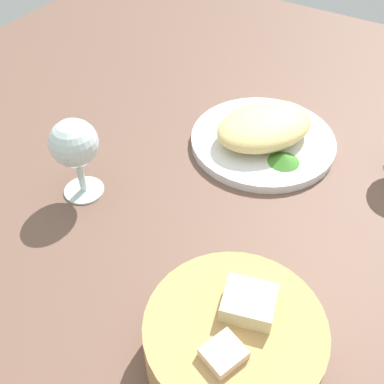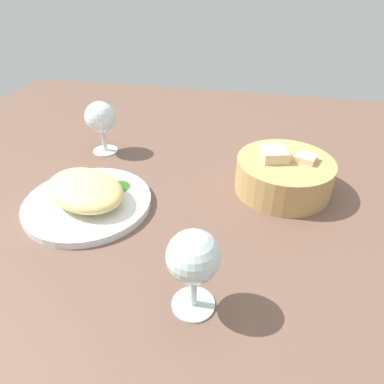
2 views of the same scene
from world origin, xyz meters
TOP-DOWN VIEW (x-y plane):
  - ground_plane at (0.00, 0.00)cm, footprint 140.00×140.00cm
  - plate at (-15.70, -1.13)cm, footprint 23.25×23.25cm
  - omelette at (-15.70, -1.13)cm, footprint 19.84×17.80cm
  - lettuce_garnish at (-11.90, 4.10)cm, footprint 4.90×4.90cm
  - bread_basket at (19.28, 12.07)cm, footprint 18.47×18.47cm
  - wine_glass_near at (7.95, -18.62)cm, footprint 6.74×6.74cm

SIDE VIEW (x-z plane):
  - ground_plane at x=0.00cm, z-range -2.00..0.00cm
  - plate at x=-15.70cm, z-range 0.00..1.40cm
  - lettuce_garnish at x=-11.90cm, z-range 1.40..2.73cm
  - bread_basket at x=19.28cm, z-range -0.84..7.86cm
  - omelette at x=-15.70cm, z-range 1.40..5.99cm
  - wine_glass_near at x=7.95cm, z-range 2.18..14.52cm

